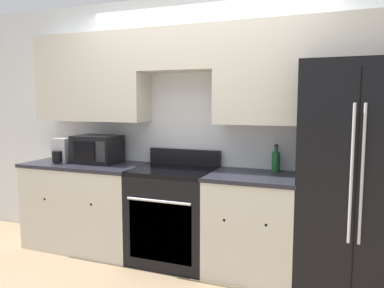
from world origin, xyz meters
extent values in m
plane|color=#937A5B|center=(0.00, 0.00, 0.00)|extent=(12.00, 12.00, 0.00)
cube|color=silver|center=(0.00, 0.66, 1.30)|extent=(8.00, 0.06, 2.60)
cube|color=beige|center=(-1.20, 0.46, 1.79)|extent=(1.25, 0.33, 0.90)
cube|color=beige|center=(-0.19, 0.46, 2.04)|extent=(0.77, 0.33, 0.41)
cube|color=beige|center=(1.01, 0.46, 1.79)|extent=(1.63, 0.33, 0.90)
cube|color=beige|center=(-1.20, 0.31, 0.43)|extent=(1.25, 0.62, 0.87)
cube|color=#23232D|center=(-1.20, 0.31, 0.89)|extent=(1.28, 0.64, 0.03)
sphere|color=black|center=(-1.48, 0.00, 0.57)|extent=(0.03, 0.03, 0.03)
sphere|color=black|center=(-0.92, 0.00, 0.57)|extent=(0.03, 0.03, 0.03)
cube|color=beige|center=(0.58, 0.31, 0.43)|extent=(0.77, 0.62, 0.87)
cube|color=#23232D|center=(0.58, 0.31, 0.89)|extent=(0.80, 0.64, 0.03)
sphere|color=black|center=(0.41, 0.00, 0.57)|extent=(0.03, 0.03, 0.03)
sphere|color=black|center=(0.75, 0.00, 0.57)|extent=(0.03, 0.03, 0.03)
cube|color=black|center=(-0.19, 0.31, 0.43)|extent=(0.77, 0.62, 0.86)
cube|color=black|center=(-0.19, 0.01, 0.39)|extent=(0.61, 0.01, 0.55)
cube|color=black|center=(-0.19, 0.31, 0.88)|extent=(0.77, 0.62, 0.04)
cube|color=black|center=(-0.19, 0.59, 0.98)|extent=(0.77, 0.04, 0.16)
cylinder|color=silver|center=(-0.19, -0.02, 0.67)|extent=(0.61, 0.02, 0.02)
cube|color=black|center=(1.40, 0.36, 0.93)|extent=(0.86, 0.71, 1.86)
cube|color=black|center=(1.40, 0.00, 0.93)|extent=(0.01, 0.01, 1.71)
cylinder|color=#B7B7BC|center=(1.36, -0.02, 1.02)|extent=(0.02, 0.02, 1.02)
cylinder|color=#B7B7BC|center=(1.43, -0.02, 1.02)|extent=(0.02, 0.02, 1.02)
cube|color=black|center=(-1.09, 0.37, 1.05)|extent=(0.46, 0.34, 0.29)
cube|color=black|center=(-1.13, 0.20, 1.05)|extent=(0.25, 0.01, 0.19)
cube|color=#262628|center=(-0.93, 0.20, 1.05)|extent=(0.10, 0.01, 0.20)
cylinder|color=#195928|center=(0.74, 0.54, 0.99)|extent=(0.07, 0.07, 0.18)
cylinder|color=#195928|center=(0.74, 0.54, 1.11)|extent=(0.03, 0.03, 0.05)
cylinder|color=black|center=(0.74, 0.54, 1.15)|extent=(0.04, 0.04, 0.02)
cube|color=#B7B7BC|center=(-1.47, 0.28, 1.03)|extent=(0.17, 0.16, 0.26)
cylinder|color=black|center=(-1.47, 0.19, 0.98)|extent=(0.11, 0.11, 0.12)
camera|label=1|loc=(1.25, -2.91, 1.54)|focal=35.00mm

